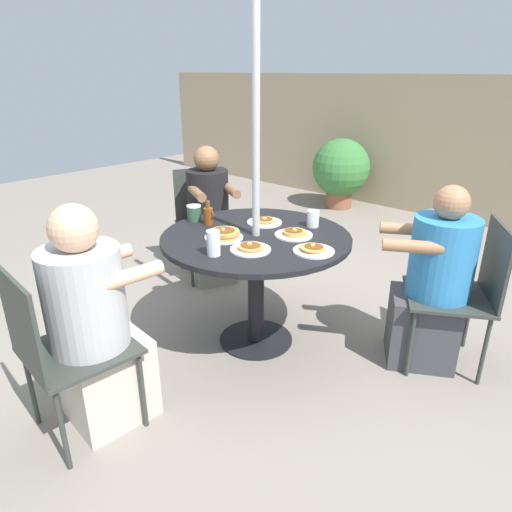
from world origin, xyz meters
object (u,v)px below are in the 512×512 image
Objects in this scene: pancake_plate_b at (224,235)px; syrup_bottle at (209,215)px; patio_chair_south at (204,215)px; pancake_plate_d at (251,248)px; drinking_glass_a at (213,243)px; pancake_plate_c at (264,222)px; patio_table at (256,253)px; diner_south at (210,221)px; patio_chair_east at (466,287)px; patio_chair_north at (58,345)px; potted_shrub at (341,169)px; diner_east at (432,287)px; coffee_cup at (194,213)px; drinking_glass_b at (313,219)px; diner_north at (95,330)px; pancake_plate_a at (313,250)px; pancake_plate_e at (294,234)px.

syrup_bottle reaches higher than pancake_plate_b.
pancake_plate_d is at bearing 85.29° from patio_chair_south.
pancake_plate_c is at bearing 104.81° from drinking_glass_a.
patio_table is at bearing -61.53° from pancake_plate_c.
syrup_bottle is (0.58, -0.53, 0.29)m from diner_south.
patio_chair_east is 2.17m from patio_chair_south.
patio_chair_north reaches higher than potted_shrub.
patio_chair_east is 0.81× the size of diner_east.
patio_chair_north is 1.90m from diner_south.
patio_chair_north is 6.45× the size of drinking_glass_a.
coffee_cup is (-0.39, -0.27, 0.04)m from pancake_plate_c.
patio_chair_east is (1.07, 0.63, -0.11)m from patio_table.
drinking_glass_b is (0.66, 0.42, 0.00)m from coffee_cup.
diner_north is at bearing -67.68° from coffee_cup.
pancake_plate_d is (0.25, -0.04, -0.01)m from pancake_plate_b.
patio_chair_east is 2.01m from diner_south.
patio_chair_north is 3.91× the size of pancake_plate_c.
pancake_plate_a is 0.44m from drinking_glass_b.
pancake_plate_a is at bearing 103.35° from patio_chair_east.
potted_shrub is at bearing 118.60° from drinking_glass_b.
potted_shrub is at bearing 117.06° from pancake_plate_e.
diner_east reaches higher than syrup_bottle.
drinking_glass_a is 3.76m from potted_shrub.
syrup_bottle is 0.13m from coffee_cup.
patio_chair_south is 0.80× the size of diner_south.
patio_chair_north is 8.78× the size of coffee_cup.
diner_south reaches higher than pancake_plate_a.
pancake_plate_d is (0.26, -0.42, 0.00)m from pancake_plate_c.
diner_east is 4.81× the size of pancake_plate_b.
pancake_plate_a is 0.26× the size of potted_shrub.
patio_chair_east is 0.98m from drinking_glass_b.
pancake_plate_d is at bearing -54.81° from patio_table.
drinking_glass_b is at bearing 95.02° from pancake_plate_e.
pancake_plate_b is 2.25× the size of coffee_cup.
pancake_plate_c is 0.37m from syrup_bottle.
diner_east reaches higher than pancake_plate_b.
patio_chair_east reaches higher than pancake_plate_e.
diner_east is at bearing 47.19° from pancake_plate_a.
patio_table is at bearing 90.00° from diner_east.
diner_east reaches higher than pancake_plate_a.
diner_north is at bearing -101.75° from drinking_glass_a.
drinking_glass_a reaches higher than pancake_plate_d.
pancake_plate_a is 2.19× the size of drinking_glass_b.
patio_chair_north is 0.18m from diner_north.
patio_table is at bearing 6.71° from coffee_cup.
drinking_glass_a reaches higher than pancake_plate_a.
drinking_glass_b is (1.26, -0.19, 0.28)m from patio_chair_south.
patio_table is 0.27m from pancake_plate_e.
diner_south is 4.90× the size of pancake_plate_a.
patio_table is 1.01× the size of diner_north.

